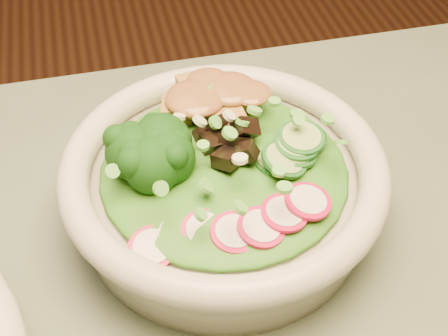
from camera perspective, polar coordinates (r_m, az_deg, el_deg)
name	(u,v)px	position (r m, az deg, el deg)	size (l,w,h in m)	color
salad_bowl	(224,185)	(0.49, 0.00, -1.59)	(0.25, 0.25, 0.07)	beige
lettuce_bed	(224,167)	(0.47, 0.00, 0.09)	(0.19, 0.19, 0.02)	#1F6A16
broccoli_florets	(146,166)	(0.45, -7.12, 0.17)	(0.07, 0.06, 0.04)	black
radish_slices	(246,225)	(0.43, 2.02, -5.23)	(0.10, 0.04, 0.02)	#B70E3F
cucumber_slices	(303,147)	(0.48, 7.19, 1.93)	(0.06, 0.06, 0.03)	#9EC36C
mushroom_heap	(221,145)	(0.47, -0.27, 2.12)	(0.06, 0.06, 0.04)	black
tofu_cubes	(211,108)	(0.51, -1.16, 5.54)	(0.08, 0.06, 0.03)	brown
peanut_sauce	(211,96)	(0.50, -1.18, 6.61)	(0.06, 0.05, 0.01)	brown
scallion_garnish	(224,146)	(0.46, 0.00, 2.04)	(0.18, 0.18, 0.02)	#5CB640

